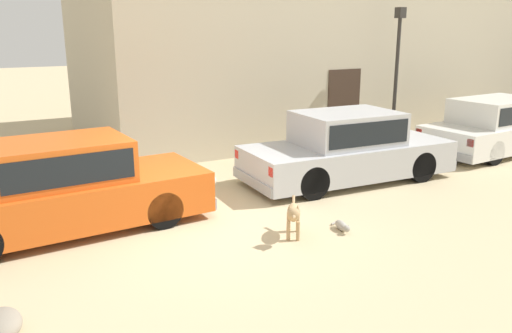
{
  "coord_description": "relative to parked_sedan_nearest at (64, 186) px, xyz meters",
  "views": [
    {
      "loc": [
        -3.23,
        -7.36,
        3.22
      ],
      "look_at": [
        0.93,
        0.2,
        0.9
      ],
      "focal_mm": 36.49,
      "sensor_mm": 36.0,
      "label": 1
    }
  ],
  "objects": [
    {
      "name": "ground_plane",
      "position": [
        2.08,
        -1.14,
        -0.74
      ],
      "size": [
        80.0,
        80.0,
        0.0
      ],
      "primitive_type": "plane",
      "color": "tan"
    },
    {
      "name": "stray_cat",
      "position": [
        3.91,
        -2.22,
        -0.66
      ],
      "size": [
        0.3,
        0.57,
        0.16
      ],
      "rotation": [
        0.0,
        0.0,
        4.49
      ],
      "color": "gray",
      "rests_on": "ground_plane"
    },
    {
      "name": "parked_sedan_third",
      "position": [
        10.98,
        0.22,
        -0.02
      ],
      "size": [
        4.87,
        2.01,
        1.43
      ],
      "rotation": [
        0.0,
        0.0,
        0.06
      ],
      "color": "silver",
      "rests_on": "ground_plane"
    },
    {
      "name": "rubble_pile",
      "position": [
        -1.18,
        -2.87,
        -0.6
      ],
      "size": [
        0.51,
        0.66,
        0.28
      ],
      "primitive_type": "ellipsoid",
      "rotation": [
        0.0,
        0.0,
        1.46
      ],
      "color": "gray",
      "rests_on": "ground_plane"
    },
    {
      "name": "stray_dog_spotted",
      "position": [
        3.04,
        -2.1,
        -0.33
      ],
      "size": [
        0.6,
        0.86,
        0.65
      ],
      "rotation": [
        0.0,
        0.0,
        4.14
      ],
      "color": "tan",
      "rests_on": "ground_plane"
    },
    {
      "name": "apartment_block",
      "position": [
        10.66,
        6.14,
        3.17
      ],
      "size": [
        17.9,
        6.31,
        7.82
      ],
      "color": "#BCB299",
      "rests_on": "ground_plane"
    },
    {
      "name": "street_lamp",
      "position": [
        9.2,
        2.29,
        1.66
      ],
      "size": [
        0.22,
        0.22,
        3.73
      ],
      "color": "#2D2B28",
      "rests_on": "ground_plane"
    },
    {
      "name": "parked_sedan_nearest",
      "position": [
        0.0,
        0.0,
        0.0
      ],
      "size": [
        4.76,
        1.97,
        1.5
      ],
      "rotation": [
        0.0,
        0.0,
        0.05
      ],
      "color": "#D15619",
      "rests_on": "ground_plane"
    },
    {
      "name": "parked_sedan_second",
      "position": [
        5.8,
        0.05,
        -0.0
      ],
      "size": [
        4.76,
        2.02,
        1.5
      ],
      "rotation": [
        0.0,
        0.0,
        -0.05
      ],
      "color": "#B2B5BA",
      "rests_on": "ground_plane"
    }
  ]
}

